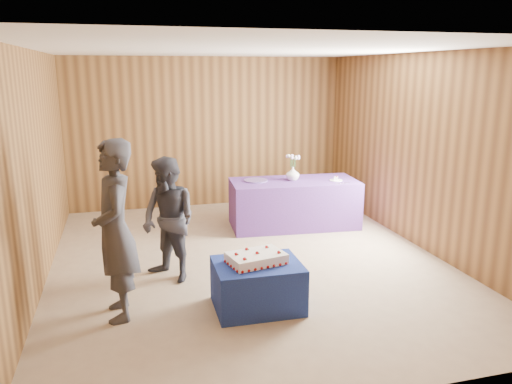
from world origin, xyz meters
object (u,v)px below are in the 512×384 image
object	(u,v)px
sheet_cake	(256,258)
guest_left	(115,231)
vase	(293,174)
serving_table	(294,203)
guest_right	(169,220)
cake_table	(257,285)

from	to	relation	value
sheet_cake	guest_left	size ratio (longest dim) A/B	0.37
vase	sheet_cake	bearing A→B (deg)	-116.50
sheet_cake	guest_left	bearing A→B (deg)	161.03
vase	serving_table	bearing A→B (deg)	-63.66
serving_table	vase	xyz separation A→B (m)	(-0.02, 0.03, 0.48)
guest_left	sheet_cake	bearing A→B (deg)	78.22
guest_left	guest_right	world-z (taller)	guest_left
cake_table	guest_left	distance (m)	1.57
sheet_cake	guest_left	xyz separation A→B (m)	(-1.40, 0.18, 0.36)
sheet_cake	guest_right	world-z (taller)	guest_right
serving_table	guest_left	size ratio (longest dim) A/B	1.09
vase	guest_right	size ratio (longest dim) A/B	0.15
guest_left	guest_right	bearing A→B (deg)	138.62
guest_right	guest_left	bearing A→B (deg)	-74.26
guest_left	cake_table	bearing A→B (deg)	77.59
cake_table	guest_left	bearing A→B (deg)	173.42
serving_table	guest_left	bearing A→B (deg)	-133.71
sheet_cake	vase	world-z (taller)	vase
cake_table	sheet_cake	xyz separation A→B (m)	(-0.01, 0.02, 0.30)
vase	guest_right	xyz separation A→B (m)	(-2.12, -1.66, -0.12)
serving_table	sheet_cake	xyz separation A→B (m)	(-1.33, -2.60, 0.18)
cake_table	sheet_cake	distance (m)	0.30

